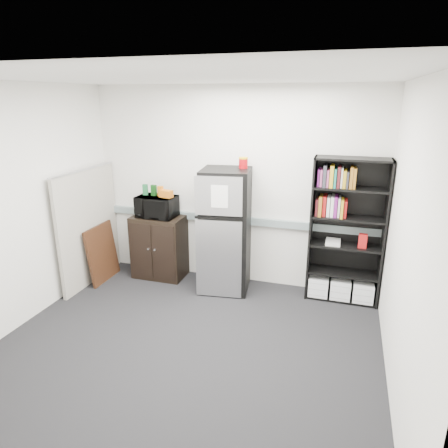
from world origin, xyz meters
name	(u,v)px	position (x,y,z in m)	size (l,w,h in m)	color
floor	(188,344)	(0.00, 0.00, 0.00)	(4.00, 4.00, 0.00)	black
wall_back	(233,188)	(0.00, 1.75, 1.35)	(4.00, 0.02, 2.70)	white
wall_right	(407,247)	(2.00, 0.00, 1.35)	(0.02, 3.50, 2.70)	white
wall_left	(18,209)	(-2.00, 0.00, 1.35)	(0.02, 3.50, 2.70)	white
ceiling	(179,77)	(0.00, 0.00, 2.70)	(4.00, 3.50, 0.02)	white
electrical_raceway	(233,220)	(0.00, 1.72, 0.90)	(3.92, 0.05, 0.10)	gray
wall_note	(209,172)	(-0.35, 1.74, 1.55)	(0.14, 0.00, 0.10)	white
bookshelf	(346,233)	(1.53, 1.57, 0.91)	(0.90, 0.34, 1.85)	black
cubicle_partition	(89,227)	(-1.90, 1.08, 0.81)	(0.06, 1.30, 1.62)	#9F998D
cabinet	(159,247)	(-1.04, 1.50, 0.46)	(0.73, 0.49, 0.91)	black
microwave	(157,207)	(-1.04, 1.48, 1.06)	(0.54, 0.37, 0.30)	black
snack_box_a	(145,190)	(-1.23, 1.52, 1.29)	(0.07, 0.05, 0.15)	#19592F
snack_box_b	(154,190)	(-1.09, 1.52, 1.29)	(0.07, 0.05, 0.15)	#0C370D
snack_box_c	(160,191)	(-0.99, 1.52, 1.28)	(0.07, 0.05, 0.14)	#C66B12
snack_bag	(166,194)	(-0.88, 1.47, 1.26)	(0.18, 0.10, 0.10)	#D16714
refrigerator	(226,231)	(-0.01, 1.42, 0.83)	(0.70, 0.73, 1.66)	black
coffee_can	(243,162)	(0.19, 1.55, 1.74)	(0.12, 0.12, 0.16)	#A1070D
framed_poster	(102,253)	(-1.77, 1.14, 0.41)	(0.13, 0.63, 0.81)	black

